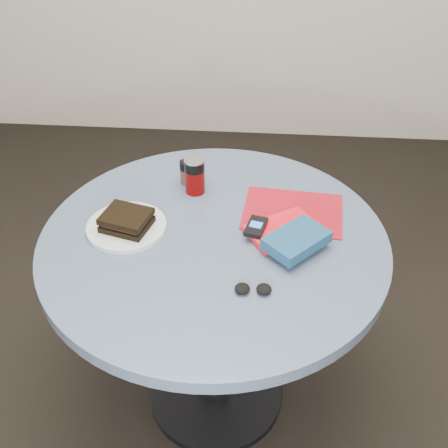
# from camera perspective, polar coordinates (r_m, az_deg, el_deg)

# --- Properties ---
(ground) EXTENTS (4.00, 4.00, 0.00)m
(ground) POSITION_cam_1_polar(r_m,az_deg,el_deg) (2.16, -0.83, -16.95)
(ground) COLOR black
(ground) RESTS_ON ground
(table) EXTENTS (1.00, 1.00, 0.75)m
(table) POSITION_cam_1_polar(r_m,az_deg,el_deg) (1.71, -1.01, -5.59)
(table) COLOR black
(table) RESTS_ON ground
(plate) EXTENTS (0.28, 0.28, 0.01)m
(plate) POSITION_cam_1_polar(r_m,az_deg,el_deg) (1.65, -9.87, -0.28)
(plate) COLOR silver
(plate) RESTS_ON table
(sandwich) EXTENTS (0.16, 0.14, 0.05)m
(sandwich) POSITION_cam_1_polar(r_m,az_deg,el_deg) (1.63, -9.87, 0.38)
(sandwich) COLOR black
(sandwich) RESTS_ON plate
(soda_can) EXTENTS (0.08, 0.08, 0.12)m
(soda_can) POSITION_cam_1_polar(r_m,az_deg,el_deg) (1.76, -2.99, 4.94)
(soda_can) COLOR #640505
(soda_can) RESTS_ON table
(pepper_grinder) EXTENTS (0.04, 0.04, 0.08)m
(pepper_grinder) POSITION_cam_1_polar(r_m,az_deg,el_deg) (1.81, -3.93, 5.28)
(pepper_grinder) COLOR #4B3120
(pepper_grinder) RESTS_ON table
(magazine) EXTENTS (0.31, 0.25, 0.01)m
(magazine) POSITION_cam_1_polar(r_m,az_deg,el_deg) (1.71, 6.99, 1.23)
(magazine) COLOR maroon
(magazine) RESTS_ON table
(red_book) EXTENTS (0.24, 0.22, 0.02)m
(red_book) POSITION_cam_1_polar(r_m,az_deg,el_deg) (1.62, 5.97, -0.60)
(red_book) COLOR red
(red_book) RESTS_ON magazine
(novel) EXTENTS (0.20, 0.20, 0.03)m
(novel) POSITION_cam_1_polar(r_m,az_deg,el_deg) (1.55, 7.39, -1.64)
(novel) COLOR navy
(novel) RESTS_ON red_book
(mp3_player) EXTENTS (0.07, 0.10, 0.02)m
(mp3_player) POSITION_cam_1_polar(r_m,az_deg,el_deg) (1.60, 3.27, -0.28)
(mp3_player) COLOR black
(mp3_player) RESTS_ON red_book
(headphones) EXTENTS (0.10, 0.04, 0.02)m
(headphones) POSITION_cam_1_polar(r_m,az_deg,el_deg) (1.43, 2.97, -6.61)
(headphones) COLOR black
(headphones) RESTS_ON table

